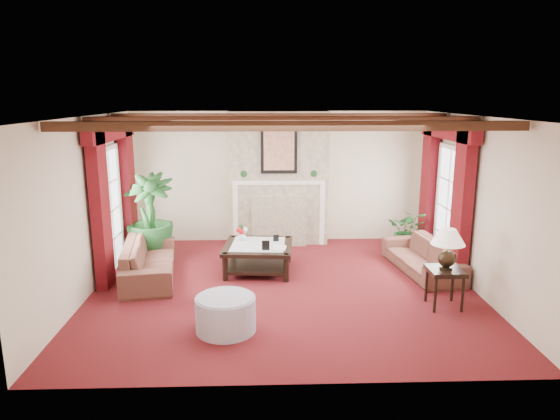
{
  "coord_description": "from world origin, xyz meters",
  "views": [
    {
      "loc": [
        -0.32,
        -7.5,
        3.0
      ],
      "look_at": [
        -0.05,
        0.4,
        1.19
      ],
      "focal_mm": 32.0,
      "sensor_mm": 36.0,
      "label": 1
    }
  ],
  "objects_px": {
    "potted_palm": "(151,235)",
    "side_table": "(444,288)",
    "sofa_left": "(149,254)",
    "coffee_table": "(258,258)",
    "sofa_right": "(423,251)",
    "ottoman": "(226,314)"
  },
  "relations": [
    {
      "from": "sofa_right",
      "to": "potted_palm",
      "type": "relative_size",
      "value": 1.18
    },
    {
      "from": "ottoman",
      "to": "side_table",
      "type": "bearing_deg",
      "value": 12.01
    },
    {
      "from": "sofa_right",
      "to": "potted_palm",
      "type": "bearing_deg",
      "value": -109.17
    },
    {
      "from": "sofa_left",
      "to": "side_table",
      "type": "xyz_separation_m",
      "value": [
        4.54,
        -1.36,
        -0.11
      ]
    },
    {
      "from": "potted_palm",
      "to": "side_table",
      "type": "distance_m",
      "value": 5.32
    },
    {
      "from": "coffee_table",
      "to": "ottoman",
      "type": "height_order",
      "value": "coffee_table"
    },
    {
      "from": "sofa_right",
      "to": "ottoman",
      "type": "height_order",
      "value": "sofa_right"
    },
    {
      "from": "coffee_table",
      "to": "ottoman",
      "type": "bearing_deg",
      "value": -95.45
    },
    {
      "from": "sofa_left",
      "to": "sofa_right",
      "type": "height_order",
      "value": "sofa_left"
    },
    {
      "from": "potted_palm",
      "to": "side_table",
      "type": "relative_size",
      "value": 2.87
    },
    {
      "from": "sofa_left",
      "to": "side_table",
      "type": "relative_size",
      "value": 3.69
    },
    {
      "from": "sofa_left",
      "to": "coffee_table",
      "type": "xyz_separation_m",
      "value": [
        1.83,
        0.26,
        -0.17
      ]
    },
    {
      "from": "ottoman",
      "to": "sofa_right",
      "type": "bearing_deg",
      "value": 33.31
    },
    {
      "from": "sofa_right",
      "to": "coffee_table",
      "type": "height_order",
      "value": "sofa_right"
    },
    {
      "from": "sofa_right",
      "to": "side_table",
      "type": "xyz_separation_m",
      "value": [
        -0.15,
        -1.48,
        -0.08
      ]
    },
    {
      "from": "side_table",
      "to": "ottoman",
      "type": "relative_size",
      "value": 0.74
    },
    {
      "from": "potted_palm",
      "to": "sofa_left",
      "type": "bearing_deg",
      "value": -79.52
    },
    {
      "from": "potted_palm",
      "to": "coffee_table",
      "type": "xyz_separation_m",
      "value": [
        2.03,
        -0.8,
        -0.21
      ]
    },
    {
      "from": "sofa_left",
      "to": "potted_palm",
      "type": "relative_size",
      "value": 1.29
    },
    {
      "from": "sofa_left",
      "to": "ottoman",
      "type": "relative_size",
      "value": 2.71
    },
    {
      "from": "sofa_left",
      "to": "sofa_right",
      "type": "xyz_separation_m",
      "value": [
        4.69,
        0.12,
        -0.03
      ]
    },
    {
      "from": "sofa_left",
      "to": "coffee_table",
      "type": "height_order",
      "value": "sofa_left"
    }
  ]
}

